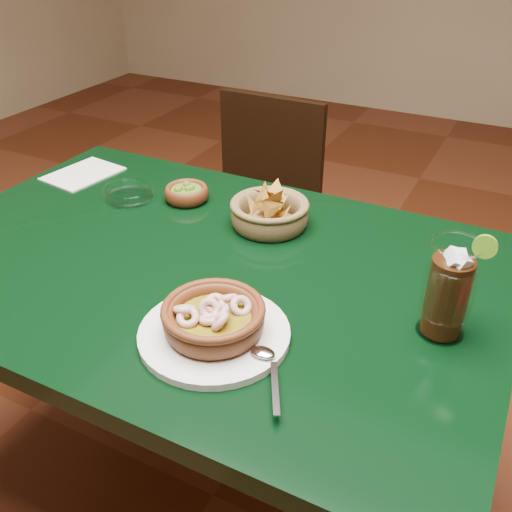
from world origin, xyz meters
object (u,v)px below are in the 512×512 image
at_px(dining_chair, 255,217).
at_px(chip_basket, 270,213).
at_px(cola_drink, 448,290).
at_px(dining_table, 201,300).
at_px(shrimp_plate, 214,322).

relative_size(dining_chair, chip_basket, 4.11).
bearing_deg(cola_drink, dining_table, 179.23).
relative_size(dining_table, dining_chair, 1.43).
bearing_deg(dining_chair, shrimp_plate, -66.74).
relative_size(dining_table, chip_basket, 5.88).
height_order(dining_table, cola_drink, cola_drink).
xyz_separation_m(shrimp_plate, chip_basket, (-0.09, 0.38, 0.00)).
bearing_deg(cola_drink, chip_basket, 154.22).
bearing_deg(shrimp_plate, chip_basket, 102.72).
height_order(dining_chair, shrimp_plate, dining_chair).
bearing_deg(chip_basket, shrimp_plate, -77.28).
relative_size(dining_table, shrimp_plate, 4.01).
relative_size(shrimp_plate, chip_basket, 1.47).
distance_m(shrimp_plate, cola_drink, 0.38).
xyz_separation_m(shrimp_plate, cola_drink, (0.33, 0.18, 0.05)).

